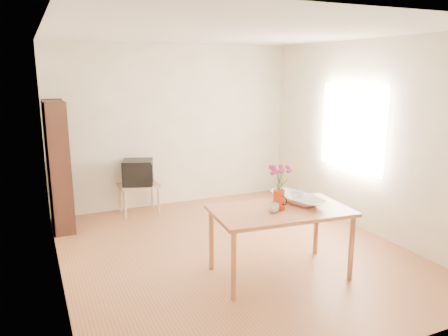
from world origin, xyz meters
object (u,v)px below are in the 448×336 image
table (280,216)px  mug (274,208)px  television (138,172)px  bowl (298,183)px  pitcher (279,200)px

table → mug: bearing=-149.4°
mug → television: 2.89m
bowl → television: bearing=114.6°
table → pitcher: size_ratio=7.07×
table → bowl: size_ratio=3.15×
television → pitcher: bearing=-53.2°
pitcher → television: pitcher is taller
table → bowl: 0.45m
table → bowl: bearing=28.9°
bowl → mug: bearing=-155.8°
table → mug: mug is taller
television → table: bearing=-53.0°
pitcher → mug: size_ratio=1.88×
pitcher → bowl: size_ratio=0.45×
table → bowl: bowl is taller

